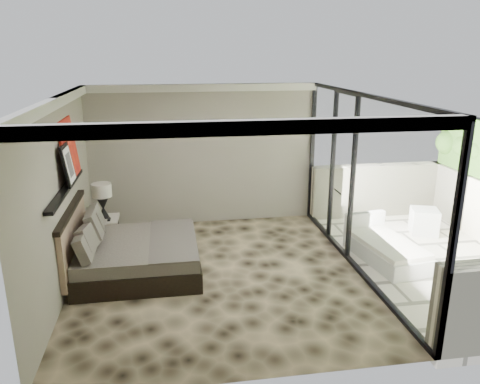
{
  "coord_description": "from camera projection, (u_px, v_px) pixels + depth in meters",
  "views": [
    {
      "loc": [
        -0.71,
        -6.66,
        3.41
      ],
      "look_at": [
        0.41,
        0.4,
        1.24
      ],
      "focal_mm": 35.0,
      "sensor_mm": 36.0,
      "label": 1
    }
  ],
  "objects": [
    {
      "name": "back_wall",
      "position": [
        203.0,
        156.0,
        9.34
      ],
      "size": [
        4.5,
        0.02,
        2.8
      ],
      "primitive_type": "cube",
      "color": "gray",
      "rests_on": "floor"
    },
    {
      "name": "framed_print",
      "position": [
        68.0,
        165.0,
        6.77
      ],
      "size": [
        0.11,
        0.5,
        0.6
      ],
      "primitive_type": "cube",
      "rotation": [
        0.0,
        -0.14,
        0.0
      ],
      "color": "black",
      "rests_on": "picture_ledge"
    },
    {
      "name": "table_lamp",
      "position": [
        102.0,
        196.0,
        8.32
      ],
      "size": [
        0.35,
        0.35,
        0.64
      ],
      "color": "black",
      "rests_on": "nightstand"
    },
    {
      "name": "ottoman",
      "position": [
        424.0,
        221.0,
        9.05
      ],
      "size": [
        0.62,
        0.62,
        0.49
      ],
      "primitive_type": "cube",
      "rotation": [
        0.0,
        0.0,
        -0.33
      ],
      "color": "silver",
      "rests_on": "terrace_slab"
    },
    {
      "name": "abstract_canvas",
      "position": [
        69.0,
        148.0,
        7.14
      ],
      "size": [
        0.13,
        0.9,
        0.9
      ],
      "primitive_type": "cube",
      "rotation": [
        0.0,
        -0.1,
        0.0
      ],
      "color": "#A9430E",
      "rests_on": "picture_ledge"
    },
    {
      "name": "bed",
      "position": [
        132.0,
        254.0,
        7.41
      ],
      "size": [
        1.95,
        1.89,
        1.08
      ],
      "color": "black",
      "rests_on": "floor"
    },
    {
      "name": "left_wall",
      "position": [
        61.0,
        198.0,
        6.65
      ],
      "size": [
        0.02,
        5.0,
        2.8
      ],
      "primitive_type": "cube",
      "color": "gray",
      "rests_on": "floor"
    },
    {
      "name": "lounger",
      "position": [
        385.0,
        248.0,
        7.93
      ],
      "size": [
        0.99,
        1.66,
        0.61
      ],
      "rotation": [
        0.0,
        0.0,
        0.14
      ],
      "color": "silver",
      "rests_on": "terrace_slab"
    },
    {
      "name": "ceiling",
      "position": [
        216.0,
        96.0,
        6.58
      ],
      "size": [
        4.5,
        5.0,
        0.02
      ],
      "primitive_type": "cube",
      "color": "silver",
      "rests_on": "back_wall"
    },
    {
      "name": "picture_ledge",
      "position": [
        66.0,
        189.0,
        6.72
      ],
      "size": [
        0.12,
        2.2,
        0.05
      ],
      "primitive_type": "cube",
      "color": "black",
      "rests_on": "left_wall"
    },
    {
      "name": "glass_wall",
      "position": [
        360.0,
        184.0,
        7.32
      ],
      "size": [
        0.08,
        5.0,
        2.8
      ],
      "primitive_type": "cube",
      "color": "white",
      "rests_on": "floor"
    },
    {
      "name": "floor",
      "position": [
        218.0,
        276.0,
        7.39
      ],
      "size": [
        5.0,
        5.0,
        0.0
      ],
      "primitive_type": "plane",
      "color": "black",
      "rests_on": "ground"
    },
    {
      "name": "nightstand",
      "position": [
        104.0,
        231.0,
        8.47
      ],
      "size": [
        0.57,
        0.57,
        0.55
      ],
      "primitive_type": "cube",
      "rotation": [
        0.0,
        0.0,
        -0.03
      ],
      "color": "black",
      "rests_on": "floor"
    },
    {
      "name": "terrace_slab",
      "position": [
        437.0,
        263.0,
        7.97
      ],
      "size": [
        3.0,
        5.0,
        0.12
      ],
      "primitive_type": "cube",
      "color": "beige",
      "rests_on": "ground"
    }
  ]
}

